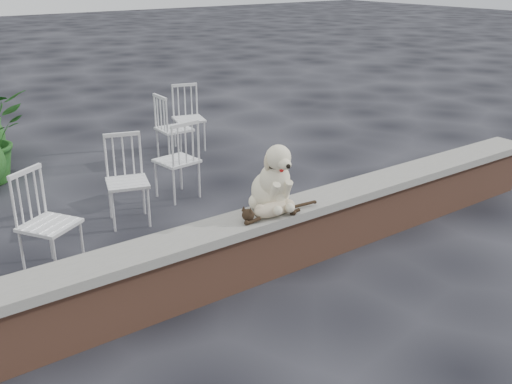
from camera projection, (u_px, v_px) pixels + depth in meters
ground at (320, 252)px, 5.62m from camera, size 60.00×60.00×0.00m
brick_wall at (321, 229)px, 5.53m from camera, size 6.00×0.30×0.50m
capstone at (322, 200)px, 5.42m from camera, size 6.20×0.40×0.08m
dog at (271, 175)px, 5.03m from camera, size 0.49×0.59×0.62m
cat at (274, 208)px, 4.96m from camera, size 0.92×0.35×0.15m
chair_a at (49, 223)px, 5.11m from camera, size 0.77×0.77×0.94m
chair_b at (127, 181)px, 6.10m from camera, size 0.70×0.70×0.94m
chair_d at (189, 118)px, 8.59m from camera, size 0.69×0.69×0.94m
chair_e at (174, 128)px, 8.08m from camera, size 0.58×0.58×0.94m
chair_c at (177, 159)px, 6.79m from camera, size 0.62×0.62×0.94m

